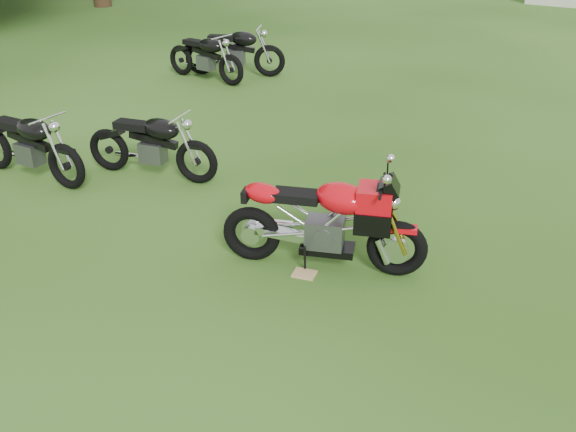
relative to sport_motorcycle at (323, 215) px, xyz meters
The scene contains 7 objects.
ground 1.08m from the sport_motorcycle, 72.78° to the right, with size 120.00×120.00×0.00m, color #1E3E0D.
sport_motorcycle is the anchor object (origin of this frame).
plywood_board 0.61m from the sport_motorcycle, 106.65° to the right, with size 0.22×0.18×0.02m, color tan.
vintage_moto_a 3.04m from the sport_motorcycle, 165.13° to the left, with size 1.77×0.41×0.93m, color black, non-canonical shape.
vintage_moto_b 4.22m from the sport_motorcycle, behind, with size 1.82×0.42×0.96m, color black, non-canonical shape.
vintage_moto_c 7.21m from the sport_motorcycle, 137.67° to the left, with size 1.83×0.42×0.96m, color black, non-canonical shape.
vintage_moto_d 7.43m from the sport_motorcycle, 132.88° to the left, with size 1.94×0.45×1.02m, color black, non-canonical shape.
Camera 1 is at (2.32, -3.88, 3.31)m, focal length 40.00 mm.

